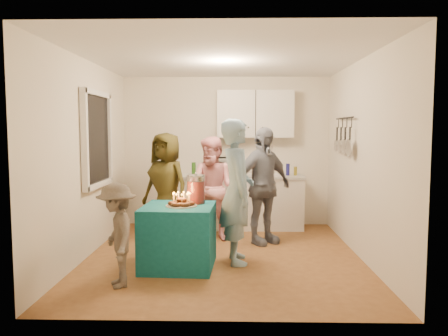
{
  "coord_description": "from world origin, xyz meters",
  "views": [
    {
      "loc": [
        0.15,
        -5.7,
        1.68
      ],
      "look_at": [
        0.0,
        0.35,
        1.15
      ],
      "focal_mm": 35.0,
      "sensor_mm": 36.0,
      "label": 1
    }
  ],
  "objects_px": {
    "woman_back_left": "(166,186)",
    "woman_back_right": "(262,186)",
    "party_table": "(179,236)",
    "punch_jar": "(196,190)",
    "counter": "(238,203)",
    "microwave": "(225,166)",
    "woman_back_center": "(214,189)",
    "man_birthday": "(237,191)",
    "child_near_left": "(117,235)"
  },
  "relations": [
    {
      "from": "man_birthday",
      "to": "woman_back_right",
      "type": "distance_m",
      "value": 1.01
    },
    {
      "from": "punch_jar",
      "to": "woman_back_right",
      "type": "height_order",
      "value": "woman_back_right"
    },
    {
      "from": "party_table",
      "to": "woman_back_left",
      "type": "bearing_deg",
      "value": 104.41
    },
    {
      "from": "party_table",
      "to": "punch_jar",
      "type": "bearing_deg",
      "value": 40.58
    },
    {
      "from": "punch_jar",
      "to": "woman_back_center",
      "type": "bearing_deg",
      "value": 81.78
    },
    {
      "from": "party_table",
      "to": "woman_back_left",
      "type": "relative_size",
      "value": 0.52
    },
    {
      "from": "microwave",
      "to": "man_birthday",
      "type": "distance_m",
      "value": 1.97
    },
    {
      "from": "punch_jar",
      "to": "child_near_left",
      "type": "height_order",
      "value": "child_near_left"
    },
    {
      "from": "party_table",
      "to": "child_near_left",
      "type": "distance_m",
      "value": 0.91
    },
    {
      "from": "punch_jar",
      "to": "woman_back_left",
      "type": "distance_m",
      "value": 1.42
    },
    {
      "from": "party_table",
      "to": "woman_back_center",
      "type": "distance_m",
      "value": 1.44
    },
    {
      "from": "party_table",
      "to": "woman_back_right",
      "type": "relative_size",
      "value": 0.49
    },
    {
      "from": "counter",
      "to": "woman_back_left",
      "type": "height_order",
      "value": "woman_back_left"
    },
    {
      "from": "punch_jar",
      "to": "woman_back_left",
      "type": "height_order",
      "value": "woman_back_left"
    },
    {
      "from": "man_birthday",
      "to": "child_near_left",
      "type": "distance_m",
      "value": 1.61
    },
    {
      "from": "counter",
      "to": "man_birthday",
      "type": "relative_size",
      "value": 1.21
    },
    {
      "from": "counter",
      "to": "party_table",
      "type": "height_order",
      "value": "counter"
    },
    {
      "from": "microwave",
      "to": "woman_back_center",
      "type": "relative_size",
      "value": 0.34
    },
    {
      "from": "counter",
      "to": "punch_jar",
      "type": "relative_size",
      "value": 6.47
    },
    {
      "from": "woman_back_center",
      "to": "woman_back_right",
      "type": "distance_m",
      "value": 0.75
    },
    {
      "from": "counter",
      "to": "microwave",
      "type": "distance_m",
      "value": 0.67
    },
    {
      "from": "microwave",
      "to": "man_birthday",
      "type": "height_order",
      "value": "man_birthday"
    },
    {
      "from": "woman_back_right",
      "to": "child_near_left",
      "type": "bearing_deg",
      "value": -168.02
    },
    {
      "from": "punch_jar",
      "to": "woman_back_right",
      "type": "relative_size",
      "value": 0.2
    },
    {
      "from": "man_birthday",
      "to": "woman_back_right",
      "type": "bearing_deg",
      "value": -29.99
    },
    {
      "from": "counter",
      "to": "party_table",
      "type": "xyz_separation_m",
      "value": [
        -0.74,
        -2.17,
        -0.05
      ]
    },
    {
      "from": "counter",
      "to": "microwave",
      "type": "bearing_deg",
      "value": 180.0
    },
    {
      "from": "child_near_left",
      "to": "punch_jar",
      "type": "bearing_deg",
      "value": 114.54
    },
    {
      "from": "party_table",
      "to": "woman_back_right",
      "type": "height_order",
      "value": "woman_back_right"
    },
    {
      "from": "punch_jar",
      "to": "woman_back_right",
      "type": "distance_m",
      "value": 1.33
    },
    {
      "from": "party_table",
      "to": "man_birthday",
      "type": "distance_m",
      "value": 0.91
    },
    {
      "from": "counter",
      "to": "man_birthday",
      "type": "xyz_separation_m",
      "value": [
        -0.02,
        -1.96,
        0.48
      ]
    },
    {
      "from": "counter",
      "to": "woman_back_center",
      "type": "relative_size",
      "value": 1.39
    },
    {
      "from": "woman_back_left",
      "to": "woman_back_right",
      "type": "distance_m",
      "value": 1.5
    },
    {
      "from": "man_birthday",
      "to": "woman_back_center",
      "type": "xyz_separation_m",
      "value": [
        -0.35,
        1.12,
        -0.12
      ]
    },
    {
      "from": "woman_back_center",
      "to": "child_near_left",
      "type": "distance_m",
      "value": 2.23
    },
    {
      "from": "microwave",
      "to": "child_near_left",
      "type": "xyz_separation_m",
      "value": [
        -1.09,
        -2.85,
        -0.5
      ]
    },
    {
      "from": "woman_back_left",
      "to": "child_near_left",
      "type": "bearing_deg",
      "value": -64.56
    },
    {
      "from": "counter",
      "to": "woman_back_right",
      "type": "bearing_deg",
      "value": -70.72
    },
    {
      "from": "microwave",
      "to": "punch_jar",
      "type": "xyz_separation_m",
      "value": [
        -0.32,
        -2.0,
        -0.13
      ]
    },
    {
      "from": "microwave",
      "to": "woman_back_right",
      "type": "distance_m",
      "value": 1.19
    },
    {
      "from": "punch_jar",
      "to": "child_near_left",
      "type": "relative_size",
      "value": 0.3
    },
    {
      "from": "party_table",
      "to": "woman_back_center",
      "type": "bearing_deg",
      "value": 74.5
    },
    {
      "from": "child_near_left",
      "to": "woman_back_center",
      "type": "bearing_deg",
      "value": 131.64
    },
    {
      "from": "counter",
      "to": "microwave",
      "type": "height_order",
      "value": "microwave"
    },
    {
      "from": "microwave",
      "to": "party_table",
      "type": "distance_m",
      "value": 2.33
    },
    {
      "from": "punch_jar",
      "to": "woman_back_left",
      "type": "bearing_deg",
      "value": 114.14
    },
    {
      "from": "woman_back_center",
      "to": "child_near_left",
      "type": "xyz_separation_m",
      "value": [
        -0.94,
        -2.01,
        -0.23
      ]
    },
    {
      "from": "party_table",
      "to": "punch_jar",
      "type": "xyz_separation_m",
      "value": [
        0.2,
        0.17,
        0.55
      ]
    },
    {
      "from": "woman_back_center",
      "to": "child_near_left",
      "type": "relative_size",
      "value": 1.41
    }
  ]
}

